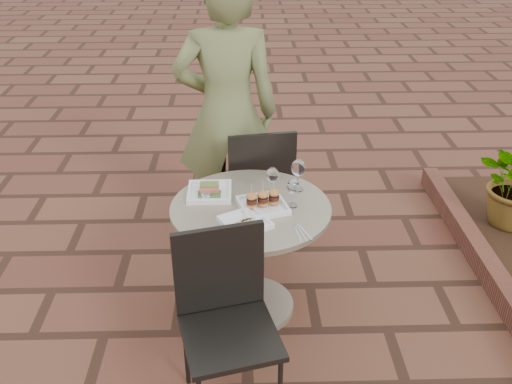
{
  "coord_description": "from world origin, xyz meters",
  "views": [
    {
      "loc": [
        -0.02,
        -2.52,
        2.35
      ],
      "look_at": [
        0.06,
        0.22,
        0.82
      ],
      "focal_mm": 40.0,
      "sensor_mm": 36.0,
      "label": 1
    }
  ],
  "objects_px": {
    "plate_salmon": "(210,191)",
    "plate_sliders": "(263,202)",
    "chair_near": "(225,307)",
    "cafe_table": "(251,243)",
    "diner": "(227,114)",
    "plate_tuna": "(245,222)",
    "chair_far": "(259,180)"
  },
  "relations": [
    {
      "from": "chair_near",
      "to": "plate_salmon",
      "type": "bearing_deg",
      "value": 83.0
    },
    {
      "from": "diner",
      "to": "plate_tuna",
      "type": "relative_size",
      "value": 6.16
    },
    {
      "from": "cafe_table",
      "to": "plate_salmon",
      "type": "relative_size",
      "value": 3.58
    },
    {
      "from": "plate_tuna",
      "to": "diner",
      "type": "bearing_deg",
      "value": 96.09
    },
    {
      "from": "chair_near",
      "to": "diner",
      "type": "xyz_separation_m",
      "value": [
        -0.01,
        1.45,
        0.41
      ]
    },
    {
      "from": "chair_far",
      "to": "diner",
      "type": "bearing_deg",
      "value": -49.19
    },
    {
      "from": "chair_near",
      "to": "plate_tuna",
      "type": "height_order",
      "value": "chair_near"
    },
    {
      "from": "chair_far",
      "to": "plate_sliders",
      "type": "bearing_deg",
      "value": 80.29
    },
    {
      "from": "cafe_table",
      "to": "plate_tuna",
      "type": "distance_m",
      "value": 0.32
    },
    {
      "from": "diner",
      "to": "plate_sliders",
      "type": "xyz_separation_m",
      "value": [
        0.21,
        -0.84,
        -0.19
      ]
    },
    {
      "from": "chair_far",
      "to": "plate_tuna",
      "type": "relative_size",
      "value": 3.0
    },
    {
      "from": "plate_tuna",
      "to": "chair_far",
      "type": "bearing_deg",
      "value": 82.99
    },
    {
      "from": "chair_near",
      "to": "plate_salmon",
      "type": "distance_m",
      "value": 0.8
    },
    {
      "from": "diner",
      "to": "plate_sliders",
      "type": "distance_m",
      "value": 0.89
    },
    {
      "from": "chair_far",
      "to": "plate_salmon",
      "type": "relative_size",
      "value": 3.7
    },
    {
      "from": "plate_sliders",
      "to": "diner",
      "type": "bearing_deg",
      "value": 103.9
    },
    {
      "from": "diner",
      "to": "plate_sliders",
      "type": "height_order",
      "value": "diner"
    },
    {
      "from": "chair_far",
      "to": "diner",
      "type": "height_order",
      "value": "diner"
    },
    {
      "from": "chair_far",
      "to": "plate_sliders",
      "type": "xyz_separation_m",
      "value": [
        -0.0,
        -0.67,
        0.22
      ]
    },
    {
      "from": "chair_near",
      "to": "plate_salmon",
      "type": "xyz_separation_m",
      "value": [
        -0.1,
        0.77,
        0.2
      ]
    },
    {
      "from": "plate_salmon",
      "to": "plate_sliders",
      "type": "bearing_deg",
      "value": -27.96
    },
    {
      "from": "plate_salmon",
      "to": "plate_sliders",
      "type": "xyz_separation_m",
      "value": [
        0.3,
        -0.16,
        0.02
      ]
    },
    {
      "from": "diner",
      "to": "plate_salmon",
      "type": "xyz_separation_m",
      "value": [
        -0.09,
        -0.68,
        -0.21
      ]
    },
    {
      "from": "plate_sliders",
      "to": "plate_tuna",
      "type": "xyz_separation_m",
      "value": [
        -0.1,
        -0.17,
        -0.02
      ]
    },
    {
      "from": "cafe_table",
      "to": "plate_sliders",
      "type": "bearing_deg",
      "value": -15.74
    },
    {
      "from": "cafe_table",
      "to": "chair_far",
      "type": "bearing_deg",
      "value": 83.85
    },
    {
      "from": "diner",
      "to": "plate_tuna",
      "type": "height_order",
      "value": "diner"
    },
    {
      "from": "chair_near",
      "to": "plate_sliders",
      "type": "bearing_deg",
      "value": 57.4
    },
    {
      "from": "cafe_table",
      "to": "plate_sliders",
      "type": "height_order",
      "value": "plate_sliders"
    },
    {
      "from": "cafe_table",
      "to": "chair_near",
      "type": "xyz_separation_m",
      "value": [
        -0.14,
        -0.63,
        0.07
      ]
    },
    {
      "from": "cafe_table",
      "to": "chair_near",
      "type": "bearing_deg",
      "value": -102.12
    },
    {
      "from": "plate_salmon",
      "to": "plate_sliders",
      "type": "height_order",
      "value": "plate_sliders"
    }
  ]
}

